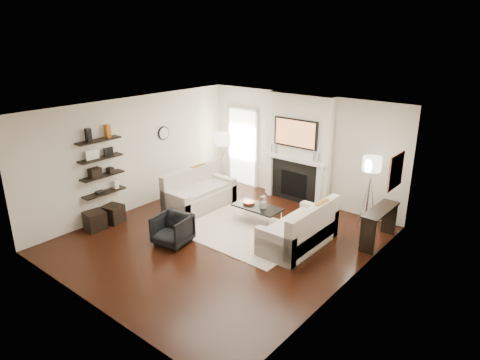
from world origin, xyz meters
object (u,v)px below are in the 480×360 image
Objects in this scene: loveseat_right_base at (298,236)px; ottoman_near at (113,214)px; coffee_table at (257,207)px; lamp_left_shade at (223,139)px; loveseat_left_base at (200,199)px; armchair at (172,228)px; lamp_right_shade at (372,164)px.

ottoman_near is (-3.84, -1.71, -0.01)m from loveseat_right_base.
loveseat_right_base and coffee_table have the same top height.
coffee_table is 2.46m from lamp_left_shade.
lamp_left_shade is (-3.22, 1.37, 1.24)m from loveseat_right_base.
lamp_left_shade is (-0.30, 1.21, 1.24)m from loveseat_left_base.
lamp_left_shade is at bearing 103.76° from loveseat_left_base.
lamp_right_shade reaches higher than armchair.
armchair is at bearing -142.26° from loveseat_right_base.
loveseat_left_base is 4.50× the size of lamp_left_shade.
coffee_table is at bearing 166.52° from loveseat_right_base.
lamp_right_shade is (3.90, 0.38, 0.00)m from lamp_left_shade.
ottoman_near is at bearing -155.99° from loveseat_right_base.
loveseat_right_base is at bearing 24.01° from ottoman_near.
loveseat_right_base is at bearing -3.15° from loveseat_left_base.
armchair is 4.40m from lamp_right_shade.
loveseat_left_base is 1.75m from lamp_left_shade.
ottoman_near is at bearing -142.03° from coffee_table.
loveseat_right_base is (2.92, -0.16, 0.00)m from loveseat_left_base.
coffee_table is (-1.26, 0.30, 0.19)m from loveseat_right_base.
lamp_left_shade is 1.00× the size of lamp_right_shade.
armchair is (-0.75, -1.86, -0.06)m from coffee_table.
armchair is 1.71× the size of lamp_right_shade.
armchair is (0.91, -1.72, 0.13)m from loveseat_left_base.
loveseat_right_base is at bearing -111.34° from lamp_right_shade.
loveseat_left_base is 2.08m from ottoman_near.
lamp_left_shade reaches higher than ottoman_near.
armchair reaches higher than loveseat_right_base.
loveseat_left_base is 1.64× the size of coffee_table.
lamp_right_shade is at bearing 5.53° from lamp_left_shade.
loveseat_left_base is 4.50× the size of lamp_right_shade.
coffee_table is 2.64m from lamp_right_shade.
coffee_table reaches higher than ottoman_near.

